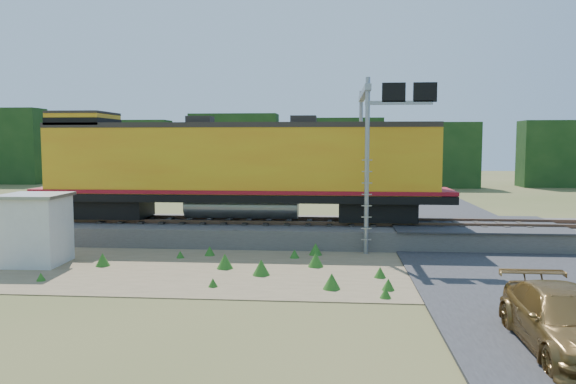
# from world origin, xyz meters

# --- Properties ---
(ground) EXTENTS (140.00, 140.00, 0.00)m
(ground) POSITION_xyz_m (0.00, 0.00, 0.00)
(ground) COLOR #475123
(ground) RESTS_ON ground
(ballast) EXTENTS (70.00, 5.00, 0.80)m
(ballast) POSITION_xyz_m (0.00, 6.00, 0.40)
(ballast) COLOR slate
(ballast) RESTS_ON ground
(rails) EXTENTS (70.00, 1.54, 0.16)m
(rails) POSITION_xyz_m (0.00, 6.00, 0.88)
(rails) COLOR brown
(rails) RESTS_ON ballast
(dirt_shoulder) EXTENTS (26.00, 8.00, 0.03)m
(dirt_shoulder) POSITION_xyz_m (-2.00, 0.50, 0.01)
(dirt_shoulder) COLOR #8C7754
(dirt_shoulder) RESTS_ON ground
(road) EXTENTS (7.00, 66.00, 0.86)m
(road) POSITION_xyz_m (7.00, 0.74, 0.09)
(road) COLOR #38383A
(road) RESTS_ON ground
(tree_line_north) EXTENTS (130.00, 3.00, 6.50)m
(tree_line_north) POSITION_xyz_m (0.00, 38.00, 3.07)
(tree_line_north) COLOR #143413
(tree_line_north) RESTS_ON ground
(weed_clumps) EXTENTS (15.00, 6.20, 0.56)m
(weed_clumps) POSITION_xyz_m (-3.50, 0.10, 0.00)
(weed_clumps) COLOR #2C691E
(weed_clumps) RESTS_ON ground
(locomotive) EXTENTS (18.10, 2.76, 4.67)m
(locomotive) POSITION_xyz_m (-3.24, 6.00, 3.26)
(locomotive) COLOR black
(locomotive) RESTS_ON rails
(shed) EXTENTS (2.20, 2.20, 2.50)m
(shed) POSITION_xyz_m (-9.32, 0.37, 1.26)
(shed) COLOR silver
(shed) RESTS_ON ground
(signal_gantry) EXTENTS (2.66, 6.20, 6.72)m
(signal_gantry) POSITION_xyz_m (2.65, 5.35, 5.06)
(signal_gantry) COLOR gray
(signal_gantry) RESTS_ON ground
(car) EXTENTS (1.81, 4.40, 1.27)m
(car) POSITION_xyz_m (5.84, -6.60, 0.64)
(car) COLOR olive
(car) RESTS_ON ground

